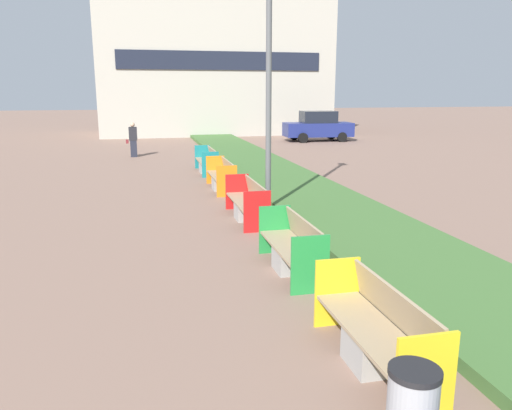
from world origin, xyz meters
TOP-DOWN VIEW (x-y plane):
  - planter_grass_strip at (3.20, 12.00)m, footprint 2.80×120.00m
  - building_backdrop at (4.00, 40.15)m, footprint 16.20×7.40m
  - bench_yellow_frame at (0.94, 7.28)m, footprint 0.65×2.19m
  - bench_green_frame at (0.94, 10.48)m, footprint 0.65×2.13m
  - bench_red_frame at (0.94, 14.17)m, footprint 0.65×2.38m
  - bench_orange_frame at (0.94, 18.06)m, footprint 0.65×2.32m
  - bench_teal_frame at (0.94, 21.56)m, footprint 0.65×2.33m
  - street_lamp_post at (1.55, 14.55)m, footprint 0.24×0.44m
  - pedestrian_walking at (-1.86, 27.00)m, footprint 0.53×0.24m
  - parked_car_distant at (9.37, 32.33)m, footprint 4.30×2.02m

SIDE VIEW (x-z plane):
  - planter_grass_strip at x=3.20m, z-range 0.00..0.18m
  - bench_green_frame at x=0.94m, z-range -0.10..0.84m
  - bench_yellow_frame at x=0.94m, z-range -0.10..0.84m
  - bench_orange_frame at x=0.94m, z-range -0.10..0.84m
  - bench_teal_frame at x=0.94m, z-range -0.10..0.84m
  - bench_red_frame at x=0.94m, z-range -0.09..0.85m
  - pedestrian_walking at x=-1.86m, z-range 0.01..1.65m
  - parked_car_distant at x=9.37m, z-range -0.02..1.84m
  - street_lamp_post at x=1.55m, z-range 0.38..8.18m
  - building_backdrop at x=4.00m, z-range 0.00..9.15m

